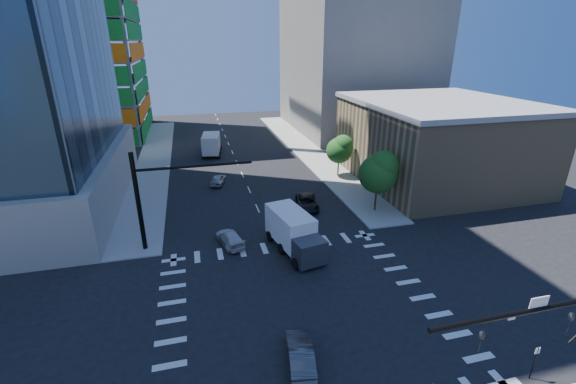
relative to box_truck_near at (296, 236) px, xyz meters
name	(u,v)px	position (x,y,z in m)	size (l,w,h in m)	color
ground	(302,309)	(-1.62, -7.72, -1.55)	(160.00, 160.00, 0.00)	black
road_markings	(302,308)	(-1.62, -7.72, -1.55)	(20.00, 20.00, 0.01)	silver
sidewalk_ne	(306,150)	(10.88, 32.28, -1.48)	(5.00, 60.00, 0.15)	#989690
sidewalk_nw	(154,161)	(-14.12, 32.28, -1.48)	(5.00, 60.00, 0.15)	#989690
commercial_building	(437,141)	(23.38, 14.28, 3.76)	(20.50, 22.50, 10.60)	#957F56
bg_building_ne	(354,59)	(25.38, 47.28, 12.45)	(24.00, 30.00, 28.00)	slate
signal_mast_nw	(155,192)	(-11.62, 3.78, 3.94)	(10.20, 0.40, 9.00)	black
tree_south	(380,171)	(11.01, 6.18, 3.13)	(4.16, 4.16, 6.82)	#382316
tree_north	(340,149)	(11.31, 18.18, 2.43)	(3.54, 3.52, 5.78)	#382316
no_parking_sign	(535,359)	(9.08, -16.72, -0.17)	(0.30, 0.06, 2.20)	black
car_nb_far	(307,202)	(3.85, 9.04, -0.87)	(2.27, 4.93, 1.37)	black
car_sb_near	(230,238)	(-5.52, 2.85, -0.92)	(1.76, 4.34, 1.26)	silver
car_sb_mid	(218,179)	(-5.24, 19.32, -0.90)	(1.55, 3.85, 1.31)	#A6AAAD
car_sb_cross	(300,354)	(-3.14, -12.41, -0.87)	(1.44, 4.14, 1.36)	#46474A
box_truck_near	(296,236)	(0.00, 0.00, 0.00)	(4.13, 7.13, 3.51)	black
box_truck_far	(212,145)	(-4.95, 34.21, -0.01)	(3.73, 6.98, 3.49)	black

